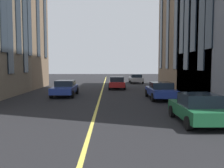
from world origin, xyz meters
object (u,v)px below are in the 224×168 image
object	(u,v)px
car_blue_mid	(161,90)
car_silver_near	(136,78)
car_red_far	(117,83)
car_blue_trailing	(65,88)
car_green_oncoming	(198,108)

from	to	relation	value
car_blue_mid	car_silver_near	xyz separation A→B (m)	(17.55, 0.00, 0.00)
car_blue_mid	car_red_far	size ratio (longest dim) A/B	1.13
car_blue_mid	car_blue_trailing	world-z (taller)	same
car_red_far	car_blue_trailing	bearing A→B (deg)	142.96
car_silver_near	car_green_oncoming	xyz separation A→B (m)	(-25.52, 0.00, -0.00)
car_silver_near	car_green_oncoming	world-z (taller)	car_green_oncoming
car_green_oncoming	car_blue_trailing	bearing A→B (deg)	38.54
car_blue_trailing	car_blue_mid	bearing A→B (deg)	-104.89
car_blue_mid	car_green_oncoming	bearing A→B (deg)	180.00
car_red_far	car_blue_trailing	xyz separation A→B (m)	(-6.33, 4.78, 0.00)
car_blue_mid	car_red_far	world-z (taller)	car_red_far
car_silver_near	car_blue_trailing	distance (m)	17.39
car_blue_trailing	car_silver_near	bearing A→B (deg)	-27.56
car_blue_mid	car_red_far	xyz separation A→B (m)	(8.47, 3.27, -0.00)
car_silver_near	car_blue_trailing	xyz separation A→B (m)	(-15.42, 8.04, 0.00)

